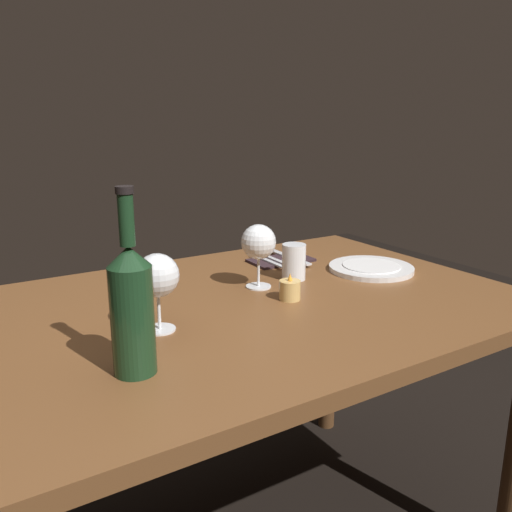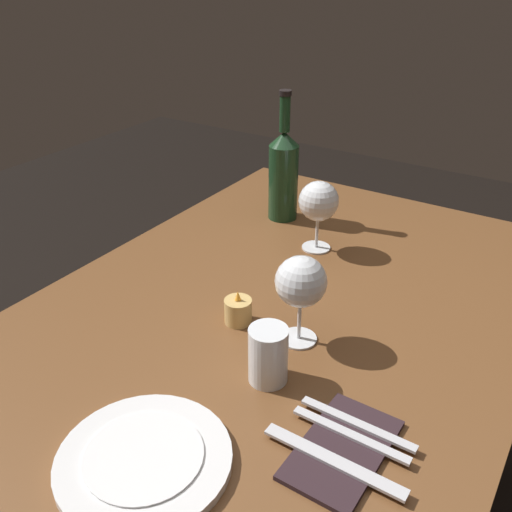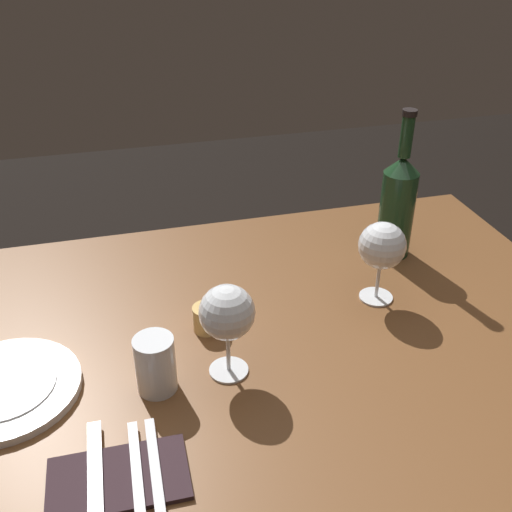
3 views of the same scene
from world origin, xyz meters
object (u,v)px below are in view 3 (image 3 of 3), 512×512
Objects in this scene: wine_glass_left at (382,247)px; votive_candle at (207,319)px; dinner_plate at (4,389)px; fork_outer at (155,468)px; fork_inner at (137,472)px; table_knife at (95,480)px; folded_napkin at (119,479)px; water_tumbler at (156,367)px; wine_bottle at (398,203)px; wine_glass_right at (227,314)px.

wine_glass_left is 2.46× the size of votive_candle.
dinner_plate is 0.31m from fork_outer.
table_knife is at bearing 0.00° from fork_inner.
water_tumbler is at bearing -113.60° from folded_napkin.
water_tumbler reaches higher than votive_candle.
fork_inner is 0.86× the size of table_knife.
wine_bottle is 0.79m from folded_napkin.
wine_bottle reaches higher than water_tumbler.
table_knife is (-0.14, 0.22, 0.00)m from dinner_plate.
votive_candle is 0.37× the size of fork_outer.
folded_napkin is (0.63, 0.46, -0.12)m from wine_bottle.
votive_candle is 0.35m from folded_napkin.
folded_napkin is 0.03m from table_knife.
dinner_plate is at bearing 12.97° from votive_candle.
folded_napkin is at bearing 0.00° from fork_outer.
wine_glass_left is 1.68× the size of water_tumbler.
wine_bottle is 3.32× the size of water_tumbler.
dinner_plate is 1.15× the size of table_knife.
wine_glass_left is at bearing -146.54° from fork_outer.
table_knife reaches higher than folded_napkin.
table_knife is at bearing 54.92° from votive_candle.
wine_glass_right is 0.69× the size of dinner_plate.
water_tumbler reaches higher than table_knife.
dinner_plate reaches higher than fork_inner.
votive_candle is (-0.11, -0.13, -0.02)m from water_tumbler.
wine_bottle is 0.63m from water_tumbler.
fork_outer is (0.02, 0.17, -0.03)m from water_tumbler.
fork_outer is at bearing 66.54° from votive_candle.
dinner_plate is at bearing -48.97° from fork_inner.
dinner_plate reaches higher than table_knife.
wine_glass_left is 0.99× the size of wine_glass_right.
dinner_plate is 0.27m from folded_napkin.
folded_napkin is at bearing 127.09° from dinner_plate.
wine_bottle reaches higher than votive_candle.
fork_inner is (0.05, 0.17, -0.03)m from water_tumbler.
table_knife is (0.10, 0.17, -0.03)m from water_tumbler.
votive_candle is at bearing 20.34° from wine_bottle.
fork_inner and table_knife have the same top height.
wine_glass_right is 0.51× the size of wine_bottle.
wine_bottle is 4.85× the size of votive_candle.
fork_inner is at bearing 73.95° from water_tumbler.
votive_candle is at bearing -121.03° from folded_napkin.
votive_candle is 0.35m from dinner_plate.
water_tumbler reaches higher than fork_outer.
votive_candle reaches higher than fork_inner.
votive_candle is 0.33m from fork_outer.
wine_glass_left is 0.57m from fork_outer.
wine_glass_left is 0.59m from fork_inner.
water_tumbler reaches higher than dinner_plate.
wine_glass_left reaches higher than fork_outer.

